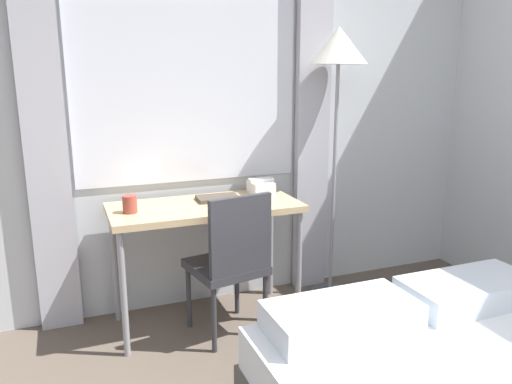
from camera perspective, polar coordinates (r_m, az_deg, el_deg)
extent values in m
cube|color=silver|center=(3.33, -3.07, 10.24)|extent=(4.70, 0.05, 2.70)
cube|color=white|center=(3.22, -7.81, 14.48)|extent=(1.43, 0.01, 1.50)
cube|color=#B2B2BC|center=(3.09, -23.20, 7.99)|extent=(0.24, 0.06, 2.60)
cube|color=#B2B2BC|center=(3.49, 6.50, 9.51)|extent=(0.24, 0.06, 2.60)
cube|color=tan|center=(3.02, -5.87, -1.76)|extent=(1.13, 0.52, 0.04)
cylinder|color=gray|center=(2.85, -14.89, -11.31)|extent=(0.04, 0.04, 0.73)
cylinder|color=gray|center=(3.12, 4.89, -8.64)|extent=(0.04, 0.04, 0.73)
cylinder|color=gray|center=(3.26, -15.84, -8.16)|extent=(0.04, 0.04, 0.73)
cylinder|color=gray|center=(3.50, 1.67, -6.10)|extent=(0.04, 0.04, 0.73)
cube|color=#333338|center=(2.99, -3.47, -8.50)|extent=(0.47, 0.47, 0.05)
cube|color=#333338|center=(2.76, -1.76, -4.97)|extent=(0.38, 0.10, 0.44)
cylinder|color=#333338|center=(2.88, -4.82, -14.35)|extent=(0.03, 0.03, 0.39)
cylinder|color=#333338|center=(3.03, 1.06, -12.81)|extent=(0.03, 0.03, 0.39)
cylinder|color=#333338|center=(3.15, -7.69, -11.81)|extent=(0.03, 0.03, 0.39)
cylinder|color=#333338|center=(3.29, -2.20, -10.56)|extent=(0.03, 0.03, 0.39)
cube|color=silver|center=(2.22, 9.83, -13.79)|extent=(0.65, 0.32, 0.12)
cube|color=silver|center=(2.62, 23.15, -10.33)|extent=(0.65, 0.32, 0.12)
cylinder|color=#4C4C51|center=(3.66, 8.41, -11.28)|extent=(0.27, 0.27, 0.03)
cylinder|color=gray|center=(3.40, 8.87, 0.98)|extent=(0.02, 0.02, 1.56)
cone|color=silver|center=(3.33, 9.45, 16.20)|extent=(0.37, 0.37, 0.23)
cube|color=white|center=(3.25, 0.57, 0.50)|extent=(0.14, 0.17, 0.08)
cube|color=white|center=(3.24, 0.57, 1.38)|extent=(0.16, 0.06, 0.02)
cube|color=#4C4238|center=(3.10, -4.38, -0.69)|extent=(0.26, 0.17, 0.02)
cube|color=white|center=(3.10, -4.38, -0.61)|extent=(0.25, 0.16, 0.01)
cylinder|color=#993F33|center=(2.89, -14.23, -1.36)|extent=(0.08, 0.08, 0.10)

